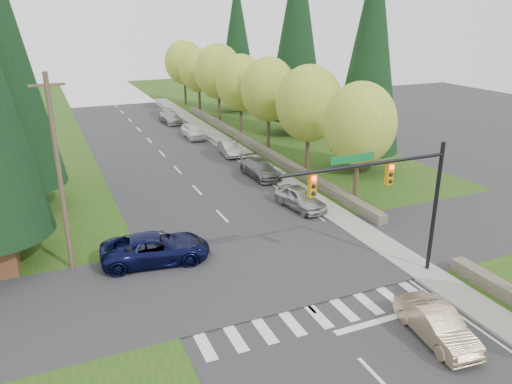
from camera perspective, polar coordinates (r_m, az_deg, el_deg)
ground at (r=20.52m, az=11.84°, el=-18.27°), size 120.00×120.00×0.00m
grass_east at (r=41.96m, az=10.88°, el=2.25°), size 14.00×110.00×0.06m
grass_west at (r=35.25m, az=-26.89°, el=-3.11°), size 14.00×110.00×0.06m
cross_street at (r=26.27m, az=1.76°, el=-8.59°), size 120.00×8.00×0.10m
sidewalk_east at (r=40.64m, az=2.15°, el=2.07°), size 1.80×80.00×0.13m
curb_east at (r=40.30m, az=1.05°, el=1.93°), size 0.20×80.00×0.13m
stone_wall_north at (r=48.23m, az=-0.15°, el=5.33°), size 0.70×40.00×0.70m
traffic_signal at (r=23.71m, az=15.17°, el=0.63°), size 8.70×0.37×6.80m
utility_pole at (r=25.90m, az=-21.55°, el=1.91°), size 1.60×0.24×10.00m
decid_tree_0 at (r=33.67m, az=11.81°, el=7.64°), size 4.80×4.80×8.37m
decid_tree_1 at (r=39.49m, az=6.08°, el=10.02°), size 5.20×5.20×8.80m
decid_tree_2 at (r=45.52m, az=1.46°, el=11.61°), size 5.00×5.00×8.82m
decid_tree_3 at (r=51.96m, az=-1.78°, el=12.36°), size 5.00×5.00×8.55m
decid_tree_4 at (r=58.45m, az=-4.32°, el=13.56°), size 5.40×5.40×9.18m
decid_tree_5 at (r=65.06m, az=-6.60°, el=13.67°), size 4.80×4.80×8.30m
decid_tree_6 at (r=71.74m, az=-8.25°, el=14.44°), size 5.20×5.20×8.86m
conifer_e_a at (r=40.72m, az=13.01°, el=15.61°), size 5.44×5.44×17.80m
conifer_e_b at (r=53.07m, az=4.71°, el=18.02°), size 6.12×6.12×19.80m
conifer_e_c at (r=65.44m, az=-2.18°, el=17.12°), size 5.10×5.10×16.80m
sedan_champagne at (r=22.00m, az=19.96°, el=-14.03°), size 1.89×4.31×1.38m
suv_navy at (r=26.96m, az=-11.38°, el=-6.33°), size 5.97×3.35×1.58m
parked_car_a at (r=33.62m, az=5.09°, el=-0.68°), size 2.32×4.51×1.47m
parked_car_b at (r=39.93m, az=0.47°, el=2.70°), size 2.14×4.85×1.39m
parked_car_c at (r=46.19m, az=-3.09°, el=5.00°), size 1.72×3.97×1.27m
parked_car_d at (r=52.92m, az=-7.16°, el=6.94°), size 1.78×4.37×1.49m
parked_car_e at (r=60.73m, az=-9.75°, el=8.43°), size 2.13×4.77×1.36m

